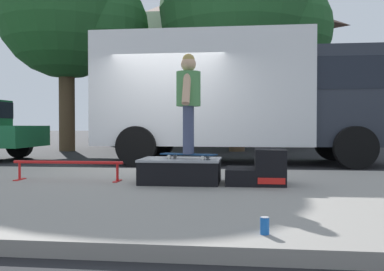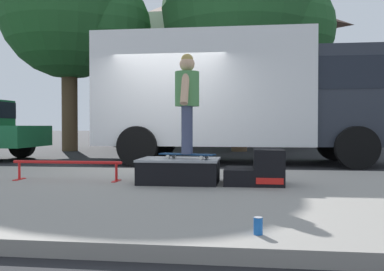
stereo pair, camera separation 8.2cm
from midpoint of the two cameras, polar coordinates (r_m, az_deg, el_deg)
name	(u,v)px [view 1 (the left image)]	position (r m, az deg, el deg)	size (l,w,h in m)	color
ground_plane	(159,172)	(8.45, -4.72, -4.85)	(140.00, 140.00, 0.00)	black
sidewalk_slab	(113,192)	(5.56, -10.93, -7.44)	(50.00, 5.00, 0.12)	gray
skate_box	(181,170)	(5.89, -1.92, -4.58)	(1.09, 0.76, 0.33)	black
kicker_ramp	(261,169)	(5.82, 8.74, -4.49)	(0.78, 0.68, 0.48)	black
grind_rail	(68,165)	(6.38, -16.59, -3.85)	(1.62, 0.28, 0.28)	red
skateboard	(188,155)	(5.84, -0.87, -2.55)	(0.80, 0.42, 0.07)	navy
skater_kid	(188,95)	(5.85, -0.88, 5.43)	(0.33, 0.70, 1.36)	#3F4766
soda_can	(265,226)	(3.18, 8.93, -11.80)	(0.07, 0.07, 0.13)	#1959B2
box_truck	(244,93)	(10.47, 6.69, 5.65)	(6.91, 2.63, 3.05)	white
street_tree_main	(74,13)	(16.45, -15.59, 15.41)	(5.43, 4.94, 7.56)	brown
street_tree_neighbour	(246,15)	(15.81, 7.10, 15.63)	(6.07, 5.52, 7.75)	brown
house_behind	(218,62)	(22.70, 3.32, 9.74)	(9.54, 8.23, 8.40)	beige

